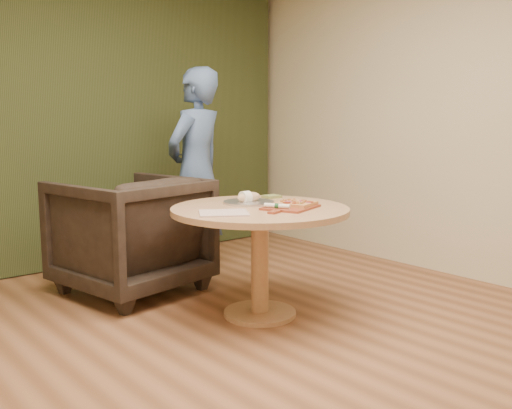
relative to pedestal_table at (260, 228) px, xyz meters
The scene contains 12 objects.
room_shell 1.25m from the pedestal_table, 125.17° to the right, with size 5.04×6.04×2.84m.
curtain 2.32m from the pedestal_table, 104.93° to the left, with size 4.80×0.14×2.78m, color #283116.
pedestal_table is the anchor object (origin of this frame).
pizza_paddle 0.25m from the pedestal_table, 57.36° to the right, with size 0.47×0.38×0.01m.
flatbread_pizza 0.29m from the pedestal_table, 43.71° to the right, with size 0.28×0.28×0.04m.
cutlery_roll 0.24m from the pedestal_table, 91.50° to the right, with size 0.11×0.19×0.03m.
newspaper 0.38m from the pedestal_table, behind, with size 0.30×0.25×0.01m, color white.
serving_tray 0.24m from the pedestal_table, 74.47° to the left, with size 0.36×0.36×0.02m.
bread_roll 0.26m from the pedestal_table, 77.13° to the left, with size 0.19×0.09×0.09m.
green_packet 0.48m from the pedestal_table, 38.73° to the left, with size 0.12×0.10×0.02m, color #56642D.
armchair 1.14m from the pedestal_table, 111.06° to the left, with size 0.96×0.90×0.99m, color black.
person_standing 1.30m from the pedestal_table, 75.47° to the left, with size 0.64×0.42×1.76m, color #415983.
Camera 1 is at (-1.86, -2.06, 1.34)m, focal length 40.00 mm.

